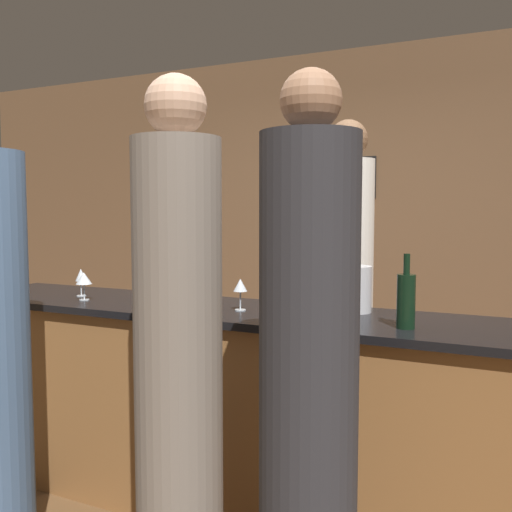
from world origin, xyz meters
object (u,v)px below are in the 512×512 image
at_px(bartender, 346,308).
at_px(wine_bottle_0, 406,300).
at_px(ice_bucket, 354,289).
at_px(guest_1, 309,393).
at_px(guest_2, 178,360).

bearing_deg(bartender, wine_bottle_0, 122.02).
xyz_separation_m(bartender, ice_bucket, (0.18, -0.47, 0.18)).
bearing_deg(bartender, guest_1, 101.68).
relative_size(bartender, ice_bucket, 9.15).
distance_m(bartender, guest_2, 1.33).
height_order(bartender, wine_bottle_0, bartender).
height_order(guest_1, ice_bucket, guest_1).
xyz_separation_m(guest_1, guest_2, (-0.53, 0.06, 0.03)).
relative_size(guest_1, ice_bucket, 8.88).
distance_m(guest_2, wine_bottle_0, 0.93).
height_order(bartender, guest_1, bartender).
relative_size(guest_2, ice_bucket, 9.12).
xyz_separation_m(guest_1, ice_bucket, (-0.10, 0.89, 0.22)).
bearing_deg(ice_bucket, wine_bottle_0, -43.41).
distance_m(bartender, ice_bucket, 0.54).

